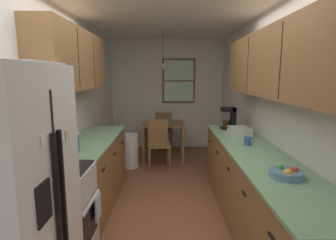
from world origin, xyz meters
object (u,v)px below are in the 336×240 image
object	(u,v)px
coffee_maker	(231,118)
fruit_bowl	(287,173)
dining_table	(164,129)
trash_bin	(131,151)
dining_chair_near	(160,141)
dining_chair_far	(165,129)
stove_range	(55,218)
dish_rack	(241,131)
table_serving_bowl	(168,121)
microwave_over_range	(31,81)
mug_by_coffeemaker	(249,141)
storage_canister	(75,142)
refrigerator	(4,217)

from	to	relation	value
coffee_maker	fruit_bowl	distance (m)	2.02
dining_table	coffee_maker	world-z (taller)	coffee_maker
dining_table	trash_bin	world-z (taller)	dining_table
dining_chair_near	coffee_maker	bearing A→B (deg)	-34.56
dining_chair_far	trash_bin	distance (m)	1.33
dining_chair_far	fruit_bowl	xyz separation A→B (m)	(1.07, -3.96, 0.44)
stove_range	dish_rack	world-z (taller)	stove_range
dining_table	table_serving_bowl	bearing A→B (deg)	47.69
dish_rack	microwave_over_range	bearing A→B (deg)	-144.95
dining_chair_far	trash_bin	world-z (taller)	dining_chair_far
mug_by_coffeemaker	fruit_bowl	distance (m)	1.04
dining_chair_far	table_serving_bowl	distance (m)	0.57
trash_bin	dish_rack	xyz separation A→B (m)	(1.73, -1.19, 0.63)
microwave_over_range	dish_rack	distance (m)	2.72
microwave_over_range	coffee_maker	bearing A→B (deg)	42.36
storage_canister	dish_rack	bearing A→B (deg)	23.28
fruit_bowl	dining_chair_far	bearing A→B (deg)	105.12
dining_chair_far	mug_by_coffeemaker	distance (m)	3.14
stove_range	microwave_over_range	xyz separation A→B (m)	(-0.11, 0.00, 1.21)
table_serving_bowl	mug_by_coffeemaker	bearing A→B (deg)	-68.32
dining_chair_far	table_serving_bowl	xyz separation A→B (m)	(0.09, -0.49, 0.28)
refrigerator	table_serving_bowl	xyz separation A→B (m)	(0.97, 4.10, -0.12)
microwave_over_range	trash_bin	bearing A→B (deg)	81.38
refrigerator	dish_rack	xyz separation A→B (m)	(2.00, 2.23, 0.05)
microwave_over_range	coffee_maker	size ratio (longest dim) A/B	1.88
coffee_maker	storage_canister	bearing A→B (deg)	-147.15
trash_bin	storage_canister	world-z (taller)	storage_canister
dining_chair_near	coffee_maker	world-z (taller)	coffee_maker
stove_range	dish_rack	bearing A→B (deg)	36.53
coffee_maker	refrigerator	bearing A→B (deg)	-126.45
microwave_over_range	fruit_bowl	xyz separation A→B (m)	(2.10, -0.11, -0.75)
refrigerator	dining_chair_far	distance (m)	4.68
fruit_bowl	stove_range	bearing A→B (deg)	176.93
coffee_maker	dining_chair_near	bearing A→B (deg)	145.44
refrigerator	trash_bin	distance (m)	3.48
stove_range	dining_chair_near	xyz separation A→B (m)	(0.84, 2.69, 0.03)
storage_canister	fruit_bowl	distance (m)	2.12
dining_chair_near	mug_by_coffeemaker	size ratio (longest dim) A/B	7.19
stove_range	table_serving_bowl	size ratio (longest dim) A/B	6.80
microwave_over_range	trash_bin	world-z (taller)	microwave_over_range
coffee_maker	dish_rack	distance (m)	0.43
stove_range	fruit_bowl	xyz separation A→B (m)	(1.99, -0.11, 0.46)
fruit_bowl	dish_rack	size ratio (longest dim) A/B	0.80
refrigerator	dining_chair_near	world-z (taller)	refrigerator
stove_range	dining_chair_far	bearing A→B (deg)	76.62
storage_canister	fruit_bowl	xyz separation A→B (m)	(1.99, -0.73, -0.07)
storage_canister	table_serving_bowl	bearing A→B (deg)	69.78
microwave_over_range	dining_chair_far	world-z (taller)	microwave_over_range
dining_chair_near	trash_bin	xyz separation A→B (m)	(-0.54, -0.00, -0.18)
mug_by_coffeemaker	fruit_bowl	world-z (taller)	mug_by_coffeemaker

